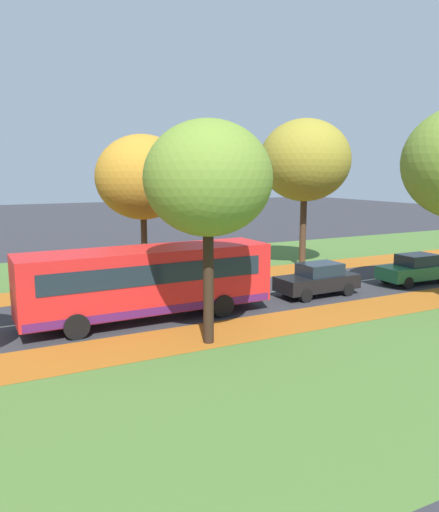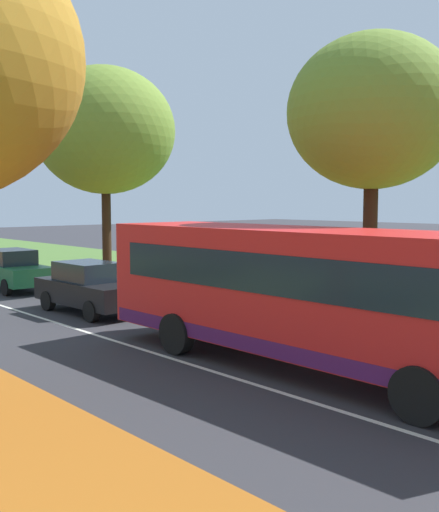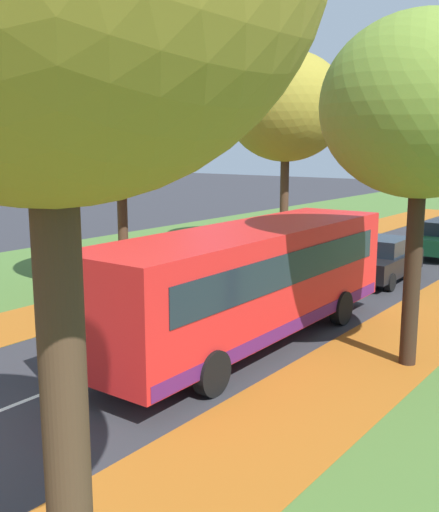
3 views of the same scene
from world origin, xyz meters
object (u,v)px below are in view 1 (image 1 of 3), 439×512
(tree_right_near, at_px, (208,179))
(bus, at_px, (148,279))
(car_green_following, at_px, (415,269))
(tree_left_near, at_px, (143,178))
(tree_left_mid, at_px, (305,161))
(car_black_lead, at_px, (318,279))

(tree_right_near, distance_m, bus, 5.67)
(tree_right_near, height_order, car_green_following, tree_right_near)
(tree_left_near, xyz_separation_m, bus, (6.82, -2.16, -4.07))
(tree_left_near, bearing_deg, bus, -17.55)
(tree_left_mid, height_order, tree_right_near, tree_left_mid)
(tree_left_mid, xyz_separation_m, tree_right_near, (10.47, -11.81, -0.94))
(tree_left_near, relative_size, tree_left_mid, 0.86)
(car_black_lead, bearing_deg, tree_right_near, -64.22)
(tree_left_near, height_order, tree_right_near, tree_left_near)
(bus, height_order, car_black_lead, bus)
(tree_left_near, relative_size, tree_right_near, 1.03)
(bus, xyz_separation_m, car_black_lead, (-0.01, 8.80, -0.89))
(bus, bearing_deg, car_green_following, 89.02)
(tree_left_mid, bearing_deg, car_black_lead, -30.73)
(tree_left_near, height_order, bus, tree_left_near)
(car_black_lead, height_order, car_green_following, same)
(tree_left_near, bearing_deg, car_black_lead, 44.32)
(tree_right_near, xyz_separation_m, bus, (-3.78, -0.97, -4.12))
(tree_right_near, relative_size, bus, 0.75)
(bus, height_order, car_green_following, bus)
(bus, bearing_deg, tree_left_near, 162.45)
(tree_left_mid, xyz_separation_m, car_green_following, (6.96, 2.47, -5.95))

